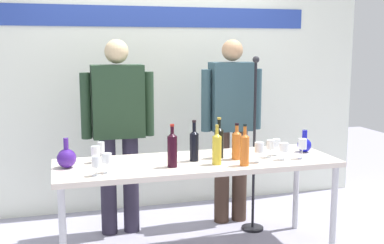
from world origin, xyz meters
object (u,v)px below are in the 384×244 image
wine_glass_right_4 (240,142)px  wine_glass_right_3 (259,148)px  presenter_left (118,124)px  wine_bottle_0 (217,148)px  wine_glass_right_2 (277,144)px  wine_glass_left_3 (107,158)px  wine_glass_left_0 (101,148)px  presenter_right (231,120)px  wine_glass_right_5 (302,144)px  wine_bottle_1 (194,144)px  wine_bottle_2 (237,144)px  wine_bottle_5 (245,148)px  decanter_blue_left (67,158)px  wine_bottle_3 (172,149)px  microphone_stand (254,173)px  wine_glass_left_1 (96,151)px  decanter_blue_right (304,144)px  wine_glass_right_0 (270,145)px  wine_glass_right_1 (284,148)px  display_table (197,168)px  wine_bottle_4 (219,141)px  wine_glass_left_2 (96,162)px

wine_glass_right_4 → wine_glass_right_3: bearing=-86.4°
presenter_left → wine_bottle_0: bearing=-51.8°
wine_glass_right_2 → wine_glass_left_3: bearing=-172.7°
wine_glass_left_0 → wine_glass_right_3: 1.23m
presenter_right → presenter_left: bearing=180.0°
wine_glass_right_3 → wine_glass_right_5: size_ratio=0.98×
presenter_left → wine_bottle_1: 0.83m
wine_bottle_1 → wine_glass_left_0: wine_bottle_1 is taller
wine_bottle_2 → wine_bottle_5: wine_bottle_5 is taller
decanter_blue_left → wine_bottle_3: wine_bottle_3 is taller
wine_glass_right_5 → microphone_stand: 0.68m
wine_glass_left_0 → wine_glass_right_4: bearing=-4.5°
wine_glass_left_1 → wine_bottle_5: bearing=-20.0°
decanter_blue_right → wine_bottle_0: bearing=-166.7°
presenter_right → wine_glass_right_0: presenter_right is taller
wine_glass_left_3 → wine_glass_right_1: (1.37, 0.02, -0.01)m
display_table → wine_glass_right_0: 0.62m
wine_glass_left_0 → wine_glass_left_1: size_ratio=1.09×
wine_bottle_2 → wine_glass_right_4: (0.11, 0.19, -0.03)m
wine_glass_right_2 → wine_glass_right_4: (-0.26, 0.16, -0.01)m
display_table → wine_bottle_0: (0.11, -0.15, 0.19)m
decanter_blue_left → decanter_blue_right: size_ratio=1.19×
wine_bottle_4 → wine_glass_right_3: size_ratio=2.07×
wine_glass_right_0 → wine_glass_right_1: wine_glass_right_0 is taller
wine_bottle_2 → wine_glass_left_3: bearing=-172.1°
wine_glass_left_3 → wine_glass_left_2: bearing=-146.3°
wine_bottle_4 → wine_glass_right_5: wine_bottle_4 is taller
presenter_right → wine_glass_right_3: bearing=-95.9°
wine_glass_right_3 → microphone_stand: (0.21, 0.57, -0.36)m
wine_glass_left_2 → wine_glass_right_4: (1.21, 0.39, -0.00)m
wine_glass_right_4 → wine_glass_right_5: 0.51m
wine_bottle_4 → wine_glass_right_4: size_ratio=2.50×
wine_bottle_5 → microphone_stand: size_ratio=0.20×
wine_bottle_0 → wine_glass_right_3: size_ratio=1.92×
microphone_stand → wine_glass_right_2: bearing=-86.0°
display_table → wine_glass_right_0: size_ratio=15.52×
wine_bottle_5 → wine_glass_right_4: size_ratio=2.41×
decanter_blue_left → wine_glass_right_5: (1.79, -0.21, 0.04)m
wine_bottle_4 → wine_bottle_5: size_ratio=1.04×
wine_bottle_5 → wine_glass_right_4: bearing=72.9°
wine_glass_right_1 → decanter_blue_right: bearing=35.4°
wine_bottle_1 → wine_glass_left_3: size_ratio=2.24×
wine_glass_right_0 → wine_glass_right_4: wine_glass_right_0 is taller
wine_glass_left_0 → wine_glass_right_4: size_ratio=1.08×
decanter_blue_right → wine_glass_left_1: bearing=176.8°
decanter_blue_left → presenter_right: (1.50, 0.61, 0.13)m
wine_bottle_3 → microphone_stand: size_ratio=0.20×
decanter_blue_left → wine_bottle_2: (1.29, -0.09, 0.05)m
wine_glass_right_3 → wine_glass_left_1: bearing=164.8°
wine_glass_right_0 → wine_glass_right_4: size_ratio=1.08×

